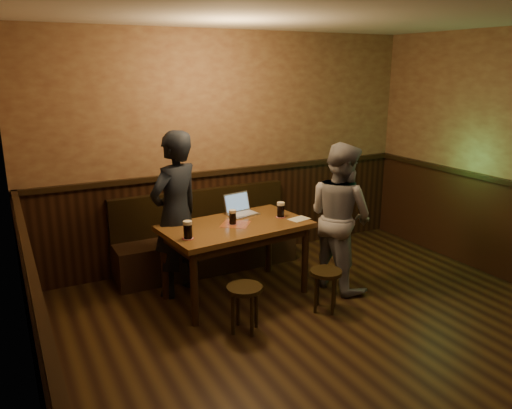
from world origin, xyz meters
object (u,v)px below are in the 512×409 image
Objects in this scene: pub_table at (236,234)px; laptop at (240,209)px; stool_left at (245,295)px; person_grey at (340,216)px; pint_right at (281,210)px; stool_right at (326,278)px; pint_left at (188,230)px; bench at (206,244)px; pint_mid at (233,217)px; person_suit at (176,215)px.

laptop reaches higher than pub_table.
person_grey is (1.37, 0.42, 0.45)m from stool_left.
person_grey is at bearing -28.07° from pint_right.
pint_right reaches higher than pub_table.
pint_left is (-1.24, 0.53, 0.55)m from stool_right.
bench is at bearing 60.37° from pint_left.
laptop is at bearing 47.01° from person_grey.
person_grey is (0.57, -0.30, -0.08)m from pint_right.
pint_mid is (0.23, 0.73, 0.52)m from stool_left.
stool_left is 0.82m from pint_left.
person_suit is at bearing 166.68° from laptop.
pint_left reaches higher than stool_right.
stool_left reaches higher than stool_right.
laptop is 0.20× the size of person_suit.
pint_left is at bearing -159.80° from pint_mid.
pint_left is 0.10× the size of person_suit.
laptop is (0.23, 0.30, -0.02)m from pint_mid.
bench is at bearing 123.02° from pint_right.
bench is 0.92m from person_suit.
pint_mid is (0.56, 0.21, -0.01)m from pint_left.
pint_right reaches higher than bench.
bench is 14.18× the size of pint_mid.
bench is at bearing 100.80° from laptop.
person_grey is (0.91, -0.61, -0.05)m from laptop.
laptop is at bearing 137.74° from pint_right.
pub_table is at bearing 70.62° from stool_left.
person_suit is at bearing 59.36° from person_grey.
stool_right is 0.27× the size of person_grey.
person_suit is at bearing 162.09° from pint_right.
pint_mid is at bearing 119.33° from person_suit.
bench is 0.92m from pub_table.
person_grey reaches higher than pint_mid.
laptop is at bearing -68.81° from bench.
person_suit reaches higher than bench.
pint_mid reaches higher than pub_table.
pint_right is 0.10× the size of person_suit.
stool_left is at bearing -115.32° from pub_table.
stool_right is at bearing -23.03° from pint_left.
person_suit reaches higher than pint_right.
person_suit is at bearing 83.10° from pint_left.
person_grey is at bearing -45.71° from bench.
stool_right is at bearing -47.41° from pint_mid.
pint_right is 1.12m from person_suit.
person_grey reaches higher than pint_left.
bench is 1.69m from stool_right.
person_grey is at bearing -44.34° from laptop.
pub_table is 4.35× the size of laptop.
pint_left is at bearing -157.77° from laptop.
bench is 4.91× the size of stool_left.
pint_mid is 1.18m from person_grey.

